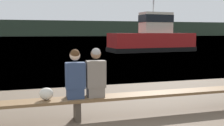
{
  "coord_description": "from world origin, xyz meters",
  "views": [
    {
      "loc": [
        -0.71,
        -2.05,
        1.87
      ],
      "look_at": [
        1.55,
        6.14,
        0.83
      ],
      "focal_mm": 40.0,
      "sensor_mm": 36.0,
      "label": 1
    }
  ],
  "objects_px": {
    "person_right": "(96,75)",
    "tugboat_red": "(152,39)",
    "shopping_bag": "(46,94)",
    "person_left": "(75,76)",
    "bench_main": "(77,102)"
  },
  "relations": [
    {
      "from": "shopping_bag",
      "to": "bench_main",
      "type": "bearing_deg",
      "value": -2.24
    },
    {
      "from": "shopping_bag",
      "to": "tugboat_red",
      "type": "bearing_deg",
      "value": 59.5
    },
    {
      "from": "person_right",
      "to": "shopping_bag",
      "type": "distance_m",
      "value": 1.1
    },
    {
      "from": "person_left",
      "to": "shopping_bag",
      "type": "bearing_deg",
      "value": 177.54
    },
    {
      "from": "person_right",
      "to": "shopping_bag",
      "type": "xyz_separation_m",
      "value": [
        -1.04,
        0.03,
        -0.35
      ]
    },
    {
      "from": "person_left",
      "to": "shopping_bag",
      "type": "distance_m",
      "value": 0.69
    },
    {
      "from": "person_right",
      "to": "tugboat_red",
      "type": "bearing_deg",
      "value": 62.08
    },
    {
      "from": "bench_main",
      "to": "shopping_bag",
      "type": "bearing_deg",
      "value": 177.76
    },
    {
      "from": "bench_main",
      "to": "shopping_bag",
      "type": "distance_m",
      "value": 0.66
    },
    {
      "from": "tugboat_red",
      "to": "bench_main",
      "type": "bearing_deg",
      "value": 146.36
    },
    {
      "from": "person_right",
      "to": "tugboat_red",
      "type": "distance_m",
      "value": 20.26
    },
    {
      "from": "person_right",
      "to": "tugboat_red",
      "type": "xyz_separation_m",
      "value": [
        9.48,
        17.9,
        0.26
      ]
    },
    {
      "from": "tugboat_red",
      "to": "person_right",
      "type": "bearing_deg",
      "value": 147.38
    },
    {
      "from": "person_left",
      "to": "tugboat_red",
      "type": "bearing_deg",
      "value": 60.99
    },
    {
      "from": "bench_main",
      "to": "shopping_bag",
      "type": "height_order",
      "value": "shopping_bag"
    }
  ]
}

